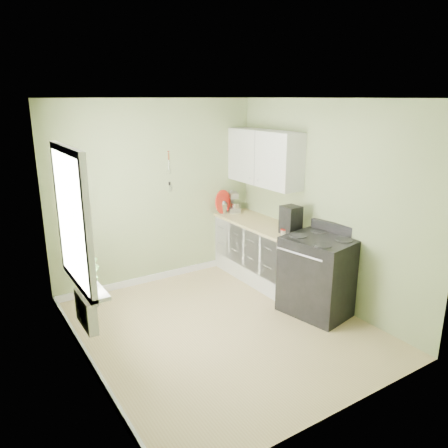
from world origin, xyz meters
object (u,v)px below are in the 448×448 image
stove (319,275)px  kettle (223,207)px  stand_mixer (233,202)px  coffee_maker (291,221)px

stove → kettle: size_ratio=5.51×
stove → kettle: 2.08m
stand_mixer → coffee_maker: coffee_maker is taller
stove → coffee_maker: size_ratio=2.94×
stove → coffee_maker: coffee_maker is taller
stove → kettle: stove is taller
stand_mixer → coffee_maker: size_ratio=0.92×
coffee_maker → kettle: bearing=97.2°
stove → stand_mixer: (0.03, 2.03, 0.55)m
stove → kettle: bearing=94.9°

